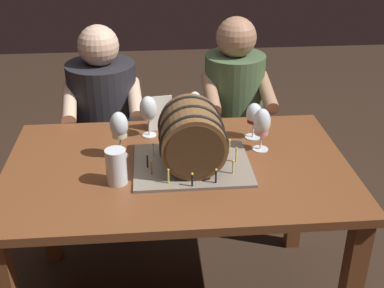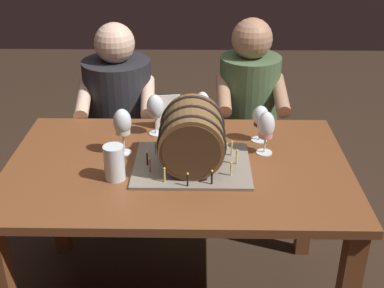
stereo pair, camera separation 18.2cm
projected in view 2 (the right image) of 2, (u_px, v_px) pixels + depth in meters
dining_table at (178, 187)px, 2.11m from camera, size 1.39×0.87×0.74m
barrel_cake at (192, 139)px, 1.99m from camera, size 0.46×0.37×0.27m
wine_glass_white at (122, 124)px, 2.08m from camera, size 0.08×0.08×0.20m
wine_glass_red at (260, 118)px, 2.20m from camera, size 0.07×0.07×0.16m
wine_glass_amber at (202, 105)px, 2.28m from camera, size 0.07×0.07×0.19m
wine_glass_empty at (155, 108)px, 2.25m from camera, size 0.08×0.08×0.19m
wine_glass_rose at (266, 127)px, 2.09m from camera, size 0.07×0.07×0.19m
beer_pint at (114, 163)px, 1.93m from camera, size 0.08×0.08×0.14m
menu_card at (169, 112)px, 2.32m from camera, size 0.11×0.04×0.16m
person_seated_left at (121, 131)px, 2.80m from camera, size 0.42×0.50×1.13m
person_seated_right at (247, 133)px, 2.80m from camera, size 0.36×0.45×1.16m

